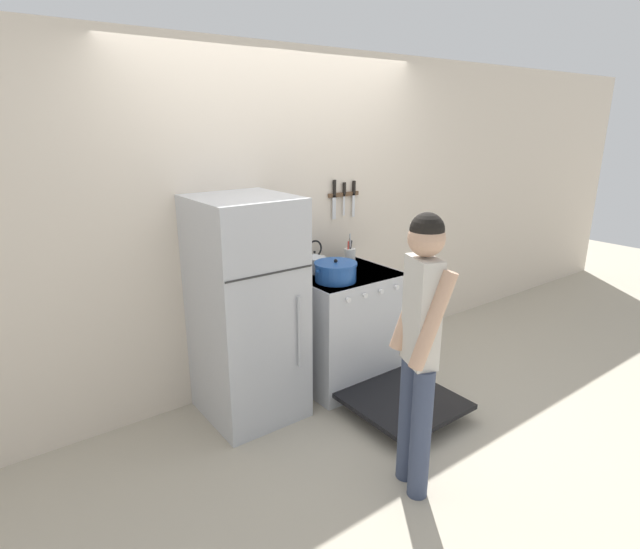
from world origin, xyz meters
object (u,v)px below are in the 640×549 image
at_px(refrigerator, 247,310).
at_px(tea_kettle, 315,262).
at_px(person, 420,341).
at_px(dutch_oven_pot, 336,272).
at_px(utensil_jar, 350,256).
at_px(stove_range, 345,328).

xyz_separation_m(refrigerator, tea_kettle, (0.67, 0.13, 0.20)).
xyz_separation_m(refrigerator, person, (0.36, -1.25, 0.13)).
bearing_deg(refrigerator, tea_kettle, 10.71).
bearing_deg(dutch_oven_pot, utensil_jar, 37.43).
bearing_deg(utensil_jar, tea_kettle, -178.85).
xyz_separation_m(dutch_oven_pot, tea_kettle, (0.01, 0.28, 0.01)).
relative_size(refrigerator, dutch_oven_pot, 4.42).
distance_m(tea_kettle, utensil_jar, 0.36).
relative_size(dutch_oven_pot, person, 0.22).
relative_size(stove_range, dutch_oven_pot, 4.01).
distance_m(dutch_oven_pot, tea_kettle, 0.28).
distance_m(utensil_jar, person, 1.54).
xyz_separation_m(refrigerator, dutch_oven_pot, (0.66, -0.15, 0.19)).
height_order(stove_range, tea_kettle, tea_kettle).
bearing_deg(tea_kettle, person, -102.83).
relative_size(dutch_oven_pot, tea_kettle, 1.39).
xyz_separation_m(dutch_oven_pot, person, (-0.30, -1.10, -0.06)).
distance_m(dutch_oven_pot, utensil_jar, 0.47).
bearing_deg(utensil_jar, dutch_oven_pot, -142.57).
xyz_separation_m(utensil_jar, person, (-0.67, -1.38, -0.06)).
relative_size(tea_kettle, utensil_jar, 0.99).
relative_size(refrigerator, utensil_jar, 6.12).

